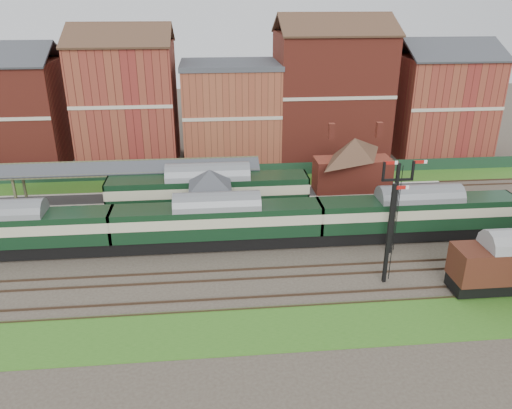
{
  "coord_description": "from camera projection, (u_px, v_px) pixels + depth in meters",
  "views": [
    {
      "loc": [
        -2.96,
        -38.85,
        20.33
      ],
      "look_at": [
        1.03,
        2.0,
        3.0
      ],
      "focal_mm": 35.0,
      "sensor_mm": 36.0,
      "label": 1
    }
  ],
  "objects": [
    {
      "name": "ground",
      "position": [
        247.0,
        245.0,
        43.79
      ],
      "size": [
        160.0,
        160.0,
        0.0
      ],
      "primitive_type": "plane",
      "color": "#473D33",
      "rests_on": "ground"
    },
    {
      "name": "grass_back",
      "position": [
        236.0,
        182.0,
        58.45
      ],
      "size": [
        90.0,
        4.5,
        0.06
      ],
      "primitive_type": "cube",
      "color": "#2D6619",
      "rests_on": "ground"
    },
    {
      "name": "grass_front",
      "position": [
        261.0,
        329.0,
        32.78
      ],
      "size": [
        90.0,
        5.0,
        0.06
      ],
      "primitive_type": "cube",
      "color": "#2D6619",
      "rests_on": "ground"
    },
    {
      "name": "fence",
      "position": [
        235.0,
        171.0,
        60.01
      ],
      "size": [
        90.0,
        0.12,
        1.5
      ],
      "primitive_type": "cube",
      "color": "#193823",
      "rests_on": "ground"
    },
    {
      "name": "platform",
      "position": [
        191.0,
        200.0,
        52.09
      ],
      "size": [
        55.0,
        3.4,
        1.0
      ],
      "primitive_type": "cube",
      "color": "#2D2D2D",
      "rests_on": "ground"
    },
    {
      "name": "signal_box",
      "position": [
        211.0,
        199.0,
        45.26
      ],
      "size": [
        5.4,
        5.4,
        6.0
      ],
      "color": "#627855",
      "rests_on": "ground"
    },
    {
      "name": "brick_hut",
      "position": [
        297.0,
        215.0,
        46.76
      ],
      "size": [
        3.2,
        2.64,
        2.94
      ],
      "color": "maroon",
      "rests_on": "ground"
    },
    {
      "name": "station_building",
      "position": [
        353.0,
        164.0,
        52.27
      ],
      "size": [
        8.1,
        8.1,
        5.9
      ],
      "color": "maroon",
      "rests_on": "platform"
    },
    {
      "name": "canopy",
      "position": [
        129.0,
        165.0,
        49.97
      ],
      "size": [
        26.0,
        3.89,
        4.08
      ],
      "color": "brown",
      "rests_on": "platform"
    },
    {
      "name": "semaphore_bracket",
      "position": [
        395.0,
        202.0,
        40.78
      ],
      "size": [
        3.6,
        0.25,
        8.18
      ],
      "color": "black",
      "rests_on": "ground"
    },
    {
      "name": "semaphore_siding",
      "position": [
        389.0,
        233.0,
        36.65
      ],
      "size": [
        1.23,
        0.25,
        8.0
      ],
      "color": "black",
      "rests_on": "ground"
    },
    {
      "name": "town_backdrop",
      "position": [
        229.0,
        107.0,
        63.98
      ],
      "size": [
        69.0,
        10.0,
        16.0
      ],
      "color": "maroon",
      "rests_on": "ground"
    },
    {
      "name": "dmu_train",
      "position": [
        217.0,
        222.0,
        42.64
      ],
      "size": [
        53.13,
        2.79,
        4.08
      ],
      "color": "black",
      "rests_on": "ground"
    },
    {
      "name": "platform_railcar",
      "position": [
        208.0,
        192.0,
        48.46
      ],
      "size": [
        19.38,
        3.05,
        4.46
      ],
      "color": "black",
      "rests_on": "ground"
    },
    {
      "name": "goods_van_a",
      "position": [
        496.0,
        265.0,
        36.27
      ],
      "size": [
        6.25,
        2.71,
        3.79
      ],
      "color": "black",
      "rests_on": "ground"
    }
  ]
}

